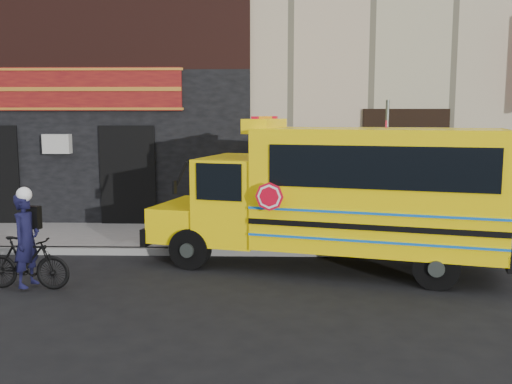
{
  "coord_description": "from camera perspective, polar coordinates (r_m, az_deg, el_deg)",
  "views": [
    {
      "loc": [
        0.54,
        -9.36,
        3.01
      ],
      "look_at": [
        0.24,
        1.85,
        1.48
      ],
      "focal_mm": 40.0,
      "sensor_mm": 36.0,
      "label": 1
    }
  ],
  "objects": [
    {
      "name": "cyclist",
      "position": [
        10.61,
        -21.95,
        -4.74
      ],
      "size": [
        0.51,
        0.66,
        1.62
      ],
      "primitive_type": "imported",
      "rotation": [
        0.0,
        0.0,
        1.34
      ],
      "color": "black",
      "rests_on": "ground"
    },
    {
      "name": "sign_pole",
      "position": [
        12.04,
        12.82,
        1.88
      ],
      "size": [
        0.11,
        0.28,
        3.3
      ],
      "color": "#444C46",
      "rests_on": "ground"
    },
    {
      "name": "sidewalk",
      "position": [
        13.78,
        -0.77,
        -4.51
      ],
      "size": [
        40.0,
        3.0,
        0.15
      ],
      "primitive_type": "cube",
      "color": "#615E5B",
      "rests_on": "ground"
    },
    {
      "name": "school_bus",
      "position": [
        11.22,
        8.68,
        0.01
      ],
      "size": [
        7.22,
        3.86,
        2.92
      ],
      "color": "black",
      "rests_on": "ground"
    },
    {
      "name": "curb",
      "position": [
        12.32,
        -1.05,
        -6.0
      ],
      "size": [
        40.0,
        0.2,
        0.15
      ],
      "primitive_type": "cube",
      "color": "gray",
      "rests_on": "ground"
    },
    {
      "name": "building",
      "position": [
        20.07,
        -0.18,
        16.71
      ],
      "size": [
        20.0,
        10.7,
        12.0
      ],
      "color": "tan",
      "rests_on": "sidewalk"
    },
    {
      "name": "bicycle",
      "position": [
        10.68,
        -21.99,
        -6.58
      ],
      "size": [
        1.57,
        0.55,
        0.93
      ],
      "primitive_type": "imported",
      "rotation": [
        0.0,
        0.0,
        1.5
      ],
      "color": "black",
      "rests_on": "ground"
    },
    {
      "name": "ground",
      "position": [
        9.84,
        -1.74,
        -10.02
      ],
      "size": [
        120.0,
        120.0,
        0.0
      ],
      "primitive_type": "plane",
      "color": "black",
      "rests_on": "ground"
    }
  ]
}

